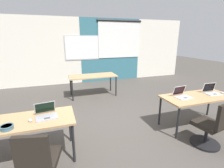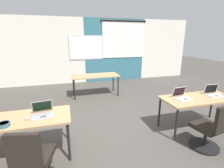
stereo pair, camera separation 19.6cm
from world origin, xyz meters
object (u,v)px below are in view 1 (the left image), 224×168
desk_near_right (197,99)px  laptop_near_left_inner (46,114)px  chair_near_left_inner (40,165)px  snack_bowl (7,127)px  desk_far_center (93,77)px  laptop_near_right_end (211,91)px  mouse_near_left_inner (30,120)px  desk_near_left (22,124)px  chair_near_right_inner (211,128)px  mouse_near_right_end (223,93)px  laptop_near_right_inner (182,95)px

desk_near_right → laptop_near_left_inner: 3.14m
chair_near_left_inner → snack_bowl: bearing=-33.4°
laptop_near_left_inner → chair_near_left_inner: laptop_near_left_inner is taller
desk_far_center → laptop_near_right_end: laptop_near_right_end is taller
snack_bowl → laptop_near_right_end: bearing=3.5°
laptop_near_right_end → mouse_near_left_inner: bearing=-173.9°
desk_near_right → snack_bowl: 3.65m
desk_far_center → laptop_near_right_end: bearing=-51.7°
desk_near_left → snack_bowl: size_ratio=9.01×
chair_near_right_inner → snack_bowl: 3.37m
desk_near_left → mouse_near_left_inner: bearing=-25.2°
chair_near_right_inner → snack_bowl: (-3.31, 0.48, 0.38)m
desk_near_right → laptop_near_left_inner: size_ratio=4.31×
laptop_near_left_inner → chair_near_left_inner: (-0.08, -0.71, -0.39)m
chair_near_left_inner → mouse_near_left_inner: bearing=-62.6°
laptop_near_left_inner → snack_bowl: bearing=-162.8°
desk_near_left → chair_near_left_inner: size_ratio=1.74×
mouse_near_right_end → desk_near_left: bearing=179.5°
desk_near_right → desk_far_center: (-1.75, 2.80, 0.00)m
mouse_near_right_end → laptop_near_right_inner: bearing=174.7°
mouse_near_left_inner → chair_near_right_inner: bearing=-11.9°
laptop_near_right_inner → laptop_near_left_inner: bearing=175.6°
desk_near_left → mouse_near_left_inner: size_ratio=14.32×
mouse_near_right_end → snack_bowl: (-4.34, -0.18, 0.02)m
mouse_near_left_inner → snack_bowl: (-0.28, -0.15, 0.02)m
desk_far_center → chair_near_right_inner: (1.42, -3.50, -0.28)m
chair_near_left_inner → desk_near_right: bearing=-154.1°
desk_near_left → mouse_near_right_end: mouse_near_right_end is taller
desk_near_left → chair_near_right_inner: size_ratio=1.74×
laptop_near_right_end → mouse_near_right_end: laptop_near_right_end is taller
mouse_near_right_end → mouse_near_left_inner: size_ratio=0.96×
laptop_near_left_inner → mouse_near_left_inner: bearing=-167.1°
chair_near_left_inner → laptop_near_right_inner: (2.84, 0.74, 0.39)m
mouse_near_left_inner → laptop_near_right_inner: laptop_near_right_inner is taller
snack_bowl → desk_near_left: bearing=56.0°
snack_bowl → laptop_near_left_inner: bearing=25.4°
mouse_near_right_end → chair_near_left_inner: bearing=-170.7°
desk_near_right → mouse_near_right_end: mouse_near_right_end is taller
desk_far_center → laptop_near_right_inner: size_ratio=4.51×
desk_near_left → chair_near_right_inner: bearing=-12.5°
desk_near_right → laptop_near_right_end: bearing=4.8°
desk_near_left → mouse_near_right_end: bearing=-0.5°
desk_near_right → snack_bowl: size_ratio=9.01×
chair_near_right_inner → snack_bowl: size_ratio=5.18×
laptop_near_right_end → chair_near_right_inner: size_ratio=0.38×
desk_far_center → chair_near_left_inner: chair_near_left_inner is taller
desk_far_center → laptop_near_right_end: size_ratio=4.55×
desk_far_center → mouse_near_left_inner: 3.29m
desk_near_right → chair_near_right_inner: bearing=-115.4°
desk_near_right → laptop_near_right_inner: 0.40m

